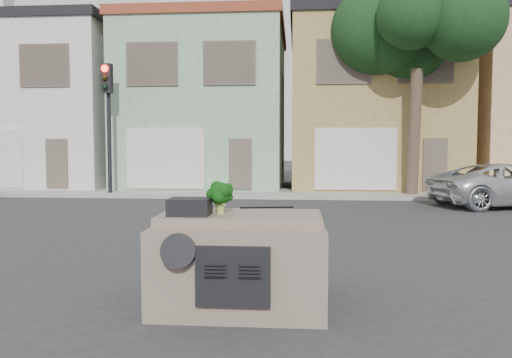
# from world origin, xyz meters

# --- Properties ---
(ground_plane) EXTENTS (120.00, 120.00, 0.00)m
(ground_plane) POSITION_xyz_m (0.00, 0.00, 0.00)
(ground_plane) COLOR #303033
(ground_plane) RESTS_ON ground
(sidewalk) EXTENTS (40.00, 3.00, 0.15)m
(sidewalk) POSITION_xyz_m (0.00, 10.50, 0.07)
(sidewalk) COLOR gray
(sidewalk) RESTS_ON ground
(townhouse_white) EXTENTS (7.20, 8.20, 7.55)m
(townhouse_white) POSITION_xyz_m (-11.00, 14.50, 3.77)
(townhouse_white) COLOR silver
(townhouse_white) RESTS_ON ground
(townhouse_mint) EXTENTS (7.20, 8.20, 7.55)m
(townhouse_mint) POSITION_xyz_m (-3.50, 14.50, 3.77)
(townhouse_mint) COLOR #87AD88
(townhouse_mint) RESTS_ON ground
(townhouse_tan) EXTENTS (7.20, 8.20, 7.55)m
(townhouse_tan) POSITION_xyz_m (4.00, 14.50, 3.77)
(townhouse_tan) COLOR #9D844B
(townhouse_tan) RESTS_ON ground
(silver_pickup) EXTENTS (5.39, 3.40, 1.39)m
(silver_pickup) POSITION_xyz_m (7.50, 7.43, 0.00)
(silver_pickup) COLOR silver
(silver_pickup) RESTS_ON ground
(traffic_signal) EXTENTS (0.40, 0.40, 5.10)m
(traffic_signal) POSITION_xyz_m (-6.50, 9.50, 2.55)
(traffic_signal) COLOR black
(traffic_signal) RESTS_ON ground
(tree_near) EXTENTS (4.40, 4.00, 8.50)m
(tree_near) POSITION_xyz_m (5.00, 9.80, 4.25)
(tree_near) COLOR #143516
(tree_near) RESTS_ON ground
(car_dashboard) EXTENTS (2.00, 1.80, 1.12)m
(car_dashboard) POSITION_xyz_m (0.00, -3.00, 0.56)
(car_dashboard) COLOR #79675A
(car_dashboard) RESTS_ON ground
(instrument_hump) EXTENTS (0.48, 0.38, 0.20)m
(instrument_hump) POSITION_xyz_m (-0.58, -3.35, 1.22)
(instrument_hump) COLOR black
(instrument_hump) RESTS_ON car_dashboard
(wiper_arm) EXTENTS (0.69, 0.15, 0.02)m
(wiper_arm) POSITION_xyz_m (0.28, -2.62, 1.13)
(wiper_arm) COLOR black
(wiper_arm) RESTS_ON car_dashboard
(broccoli) EXTENTS (0.39, 0.39, 0.39)m
(broccoli) POSITION_xyz_m (-0.24, -3.23, 1.32)
(broccoli) COLOR black
(broccoli) RESTS_ON car_dashboard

